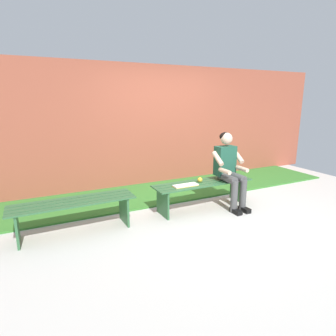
% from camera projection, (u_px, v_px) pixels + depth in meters
% --- Properties ---
extents(ground_plane, '(10.00, 7.00, 0.04)m').
position_uv_depth(ground_plane, '(175.00, 250.00, 3.47)').
color(ground_plane, beige).
extents(grass_strip, '(9.00, 1.47, 0.03)m').
position_uv_depth(grass_strip, '(124.00, 196.00, 5.31)').
color(grass_strip, '#387A2D').
rests_on(grass_strip, ground).
extents(brick_wall, '(9.50, 0.24, 2.49)m').
position_uv_depth(brick_wall, '(137.00, 126.00, 5.87)').
color(brick_wall, '#9E4C38').
rests_on(brick_wall, ground).
extents(bench_near, '(1.74, 0.47, 0.46)m').
position_uv_depth(bench_near, '(203.00, 188.00, 4.70)').
color(bench_near, '#2D6038').
rests_on(bench_near, ground).
extents(bench_far, '(1.65, 0.47, 0.46)m').
position_uv_depth(bench_far, '(74.00, 209.00, 3.82)').
color(bench_far, '#2D6038').
rests_on(bench_far, ground).
extents(person_seated, '(0.50, 0.69, 1.26)m').
position_uv_depth(person_seated, '(229.00, 167.00, 4.72)').
color(person_seated, '#1E513D').
rests_on(person_seated, ground).
extents(apple, '(0.08, 0.08, 0.08)m').
position_uv_depth(apple, '(200.00, 180.00, 4.66)').
color(apple, gold).
rests_on(apple, bench_near).
extents(book_open, '(0.41, 0.16, 0.02)m').
position_uv_depth(book_open, '(186.00, 185.00, 4.45)').
color(book_open, white).
rests_on(book_open, bench_near).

